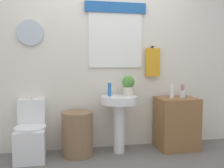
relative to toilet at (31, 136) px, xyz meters
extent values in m
cube|color=silver|center=(0.94, 0.27, 1.01)|extent=(4.40, 0.10, 2.60)
cube|color=white|center=(1.13, 0.20, 1.23)|extent=(0.75, 0.03, 0.76)
cube|color=#235BA3|center=(1.13, 0.19, 1.67)|extent=(0.85, 0.04, 0.14)
cylinder|color=silver|center=(0.00, 0.20, 1.30)|extent=(0.33, 0.03, 0.33)
cylinder|color=black|center=(1.67, 0.19, 1.14)|extent=(0.02, 0.06, 0.02)
cube|color=gold|center=(1.67, 0.17, 0.92)|extent=(0.20, 0.05, 0.40)
cube|color=white|center=(0.00, -0.03, -0.09)|extent=(0.36, 0.50, 0.39)
cylinder|color=white|center=(0.00, -0.09, 0.12)|extent=(0.38, 0.38, 0.03)
cube|color=white|center=(0.00, 0.14, 0.28)|extent=(0.34, 0.18, 0.34)
cylinder|color=silver|center=(0.00, 0.14, 0.46)|extent=(0.04, 0.04, 0.02)
cylinder|color=#846647|center=(0.58, -0.03, 0.00)|extent=(0.40, 0.40, 0.57)
cylinder|color=white|center=(1.13, -0.03, 0.05)|extent=(0.15, 0.15, 0.66)
cylinder|color=white|center=(1.13, -0.03, 0.43)|extent=(0.48, 0.48, 0.10)
cylinder|color=silver|center=(1.13, 0.09, 0.53)|extent=(0.03, 0.03, 0.10)
cube|color=olive|center=(1.95, -0.03, 0.07)|extent=(0.53, 0.44, 0.72)
cylinder|color=#2D6BB7|center=(1.01, 0.02, 0.56)|extent=(0.05, 0.05, 0.17)
cylinder|color=beige|center=(1.27, 0.03, 0.53)|extent=(0.15, 0.15, 0.12)
sphere|color=#4C8E38|center=(1.27, 0.03, 0.66)|extent=(0.17, 0.17, 0.17)
cylinder|color=white|center=(1.86, -0.07, 0.53)|extent=(0.05, 0.05, 0.20)
cylinder|color=silver|center=(2.05, -0.01, 0.48)|extent=(0.08, 0.08, 0.10)
cylinder|color=green|center=(2.06, -0.01, 0.53)|extent=(0.01, 0.03, 0.18)
cylinder|color=blue|center=(2.03, 0.00, 0.53)|extent=(0.03, 0.03, 0.18)
cylinder|color=red|center=(2.04, -0.03, 0.53)|extent=(0.02, 0.02, 0.18)
camera|label=1|loc=(0.41, -3.19, 0.93)|focal=39.69mm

